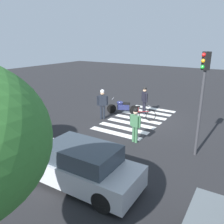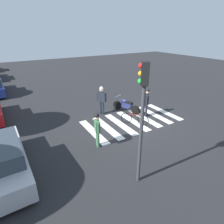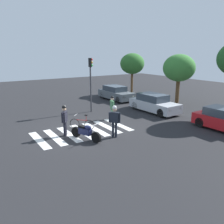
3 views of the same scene
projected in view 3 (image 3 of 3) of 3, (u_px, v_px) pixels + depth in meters
ground_plane at (83, 132)px, 14.69m from camera, size 60.00×60.00×0.00m
police_motorcycle at (86, 132)px, 13.24m from camera, size 2.07×0.98×1.03m
leaning_bicycle at (82, 124)px, 15.04m from camera, size 1.29×1.14×0.99m
officer_on_foot at (65, 118)px, 13.69m from camera, size 0.55×0.48×1.87m
officer_by_motorcycle at (115, 119)px, 13.47m from camera, size 0.56×0.48×1.90m
pedestrian_bystander at (112, 106)px, 17.22m from camera, size 0.64×0.32×1.74m
crosswalk_stripes at (83, 132)px, 14.68m from camera, size 3.10×5.85×0.01m
car_grey_coupe at (116, 93)px, 24.37m from camera, size 4.37×1.82×1.44m
car_silver_sedan at (154, 103)px, 19.38m from camera, size 4.50×1.82×1.48m
traffic_light_pole at (91, 76)px, 18.90m from camera, size 0.34×0.35×4.37m
street_tree_near at (132, 64)px, 27.37m from camera, size 2.81×2.81×4.70m
street_tree_mid at (179, 68)px, 21.71m from camera, size 2.94×2.94×4.65m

